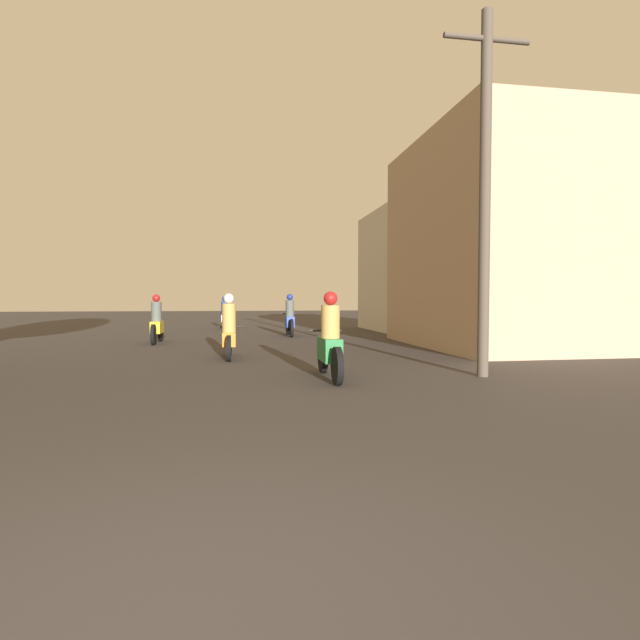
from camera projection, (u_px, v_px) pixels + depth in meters
name	position (u px, v px, depth m)	size (l,w,h in m)	color
motorcycle_green	(330.00, 344.00, 8.69)	(0.60, 2.00, 1.53)	black
motorcycle_orange	(229.00, 332.00, 11.75)	(0.60, 1.89, 1.53)	black
motorcycle_yellow	(157.00, 324.00, 15.84)	(0.60, 2.07, 1.55)	black
motorcycle_blue	(290.00, 319.00, 18.94)	(0.60, 2.03, 1.60)	black
motorcycle_white	(225.00, 316.00, 23.46)	(0.60, 2.01, 1.54)	black
building_right_near	(492.00, 243.00, 14.73)	(4.33, 6.83, 6.13)	tan
building_right_far	(414.00, 272.00, 22.76)	(4.05, 5.01, 5.30)	beige
utility_pole_near	(485.00, 187.00, 8.84)	(1.60, 0.20, 6.46)	#4C4238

